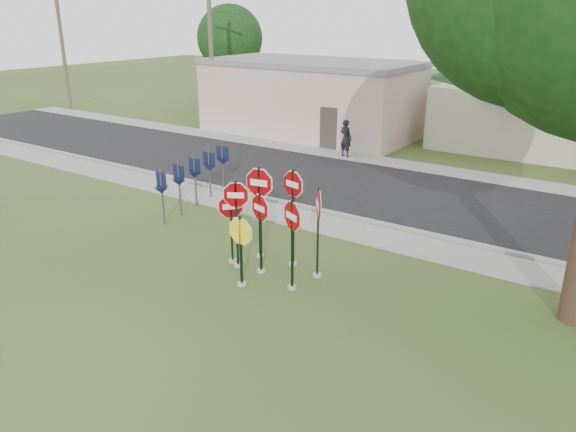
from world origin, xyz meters
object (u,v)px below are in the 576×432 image
Objects in this scene: stop_sign_yellow at (241,244)px; stop_sign_left at (236,213)px; pedestrian at (346,138)px; stop_sign_center at (260,223)px; utility_pole_near at (211,45)px.

stop_sign_yellow is 0.77× the size of stop_sign_left.
stop_sign_yellow is at bearing -45.98° from stop_sign_left.
stop_sign_yellow is 1.11× the size of pedestrian.
stop_sign_center is at bearing 93.43° from stop_sign_yellow.
stop_sign_center reaches higher than pedestrian.
stop_sign_left is 13.25m from pedestrian.
utility_pole_near reaches higher than stop_sign_left.
stop_sign_left is at bearing -46.48° from utility_pole_near.
stop_sign_left is (-0.77, -0.07, 0.15)m from stop_sign_center.
utility_pole_near is (-13.18, 13.88, 3.35)m from stop_sign_left.
stop_sign_left is 0.28× the size of utility_pole_near.
stop_sign_center is 13.40m from pedestrian.
stop_sign_center is 1.18× the size of stop_sign_yellow.
stop_sign_center is at bearing -44.72° from utility_pole_near.
pedestrian is (9.56, -1.16, -3.99)m from utility_pole_near.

